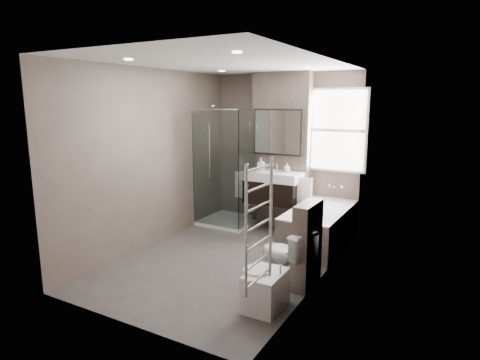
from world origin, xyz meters
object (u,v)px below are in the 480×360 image
Objects in this scene: bathtub at (320,225)px; toilet at (286,255)px; vanity at (273,187)px; bidet at (265,289)px.

toilet is (0.05, -1.42, 0.03)m from bathtub.
vanity is at bearing -131.12° from toilet.
toilet is 1.34× the size of bidet.
vanity is 0.59× the size of bathtub.
toilet is at bearing 93.89° from bidet.
toilet is (0.97, -1.74, -0.40)m from vanity.
bathtub is 3.13× the size of bidet.
vanity is 1.86× the size of bidet.
bidet is at bearing 23.68° from toilet.
vanity is at bearing 112.96° from bidet.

